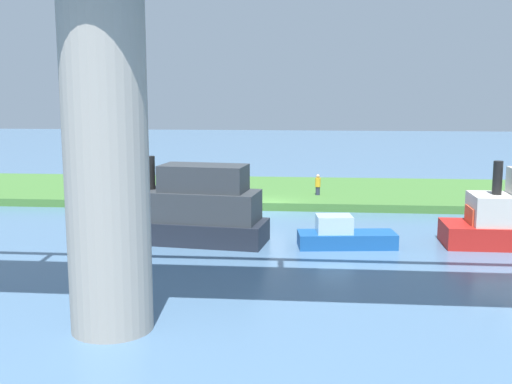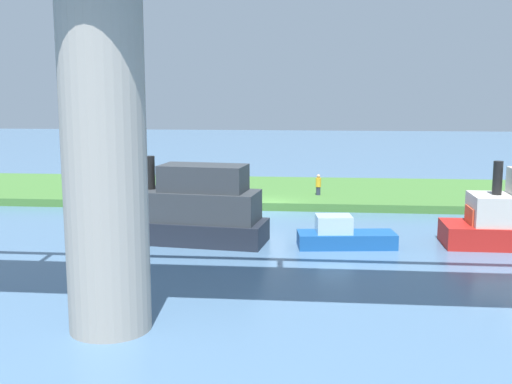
# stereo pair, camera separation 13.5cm
# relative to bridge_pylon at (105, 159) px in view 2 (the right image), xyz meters

# --- Properties ---
(ground_plane) EXTENTS (160.00, 160.00, 0.00)m
(ground_plane) POSITION_rel_bridge_pylon_xyz_m (-3.26, -19.81, -5.35)
(ground_plane) COLOR #4C7093
(grassy_bank) EXTENTS (80.00, 12.00, 0.50)m
(grassy_bank) POSITION_rel_bridge_pylon_xyz_m (-3.26, -25.81, -5.10)
(grassy_bank) COLOR #427533
(grassy_bank) RESTS_ON ground
(bridge_pylon) EXTENTS (2.53, 2.53, 10.70)m
(bridge_pylon) POSITION_rel_bridge_pylon_xyz_m (0.00, 0.00, 0.00)
(bridge_pylon) COLOR #9E998E
(bridge_pylon) RESTS_ON ground
(person_on_bank) EXTENTS (0.50, 0.50, 1.39)m
(person_on_bank) POSITION_rel_bridge_pylon_xyz_m (-6.51, -23.17, -4.15)
(person_on_bank) COLOR #2D334C
(person_on_bank) RESTS_ON grassy_bank
(mooring_post) EXTENTS (0.20, 0.20, 1.00)m
(mooring_post) POSITION_rel_bridge_pylon_xyz_m (1.17, -21.08, -4.35)
(mooring_post) COLOR brown
(mooring_post) RESTS_ON grassy_bank
(motorboat_red) EXTENTS (8.51, 3.76, 4.21)m
(motorboat_red) POSITION_rel_bridge_pylon_xyz_m (-0.10, -11.55, -3.79)
(motorboat_red) COLOR #1E232D
(motorboat_red) RESTS_ON ground
(pontoon_yellow) EXTENTS (4.78, 2.18, 1.54)m
(pontoon_yellow) POSITION_rel_bridge_pylon_xyz_m (-7.68, -11.13, -4.80)
(pontoon_yellow) COLOR #195199
(pontoon_yellow) RESTS_ON ground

